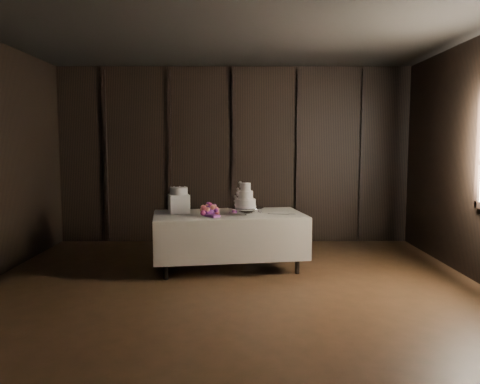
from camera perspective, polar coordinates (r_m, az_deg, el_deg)
name	(u,v)px	position (r m, az deg, el deg)	size (l,w,h in m)	color
room	(230,163)	(4.56, -1.20, 3.54)	(6.08, 7.08, 3.08)	black
display_table	(229,239)	(6.34, -1.36, -5.70)	(2.13, 1.33, 0.76)	beige
cake_stand	(246,210)	(6.26, 0.68, -2.25)	(0.48, 0.48, 0.09)	silver
wedding_cake	(244,198)	(6.22, 0.47, -0.69)	(0.31, 0.27, 0.32)	white
bouquet	(209,210)	(6.11, -3.82, -2.22)	(0.31, 0.41, 0.20)	#BC444F
box_pedestal	(179,204)	(6.38, -7.45, -1.42)	(0.26, 0.26, 0.25)	white
small_cake	(179,191)	(6.36, -7.47, 0.12)	(0.24, 0.24, 0.10)	white
cake_knife	(278,214)	(6.20, 4.67, -2.71)	(0.37, 0.02, 0.01)	silver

